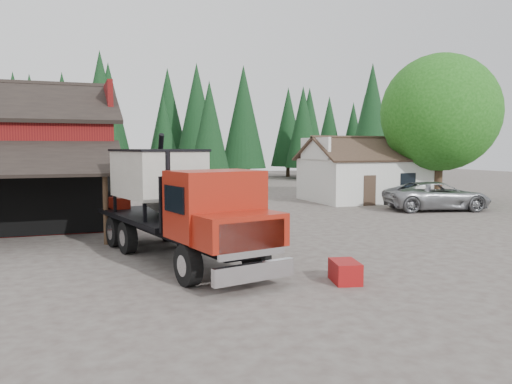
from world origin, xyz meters
name	(u,v)px	position (x,y,z in m)	size (l,w,h in m)	color
ground	(259,244)	(0.00, 0.00, 0.00)	(120.00, 120.00, 0.00)	#4B403A
farmhouse	(364,177)	(13.00, 13.00, 1.67)	(8.60, 6.42, 4.65)	silver
deciduous_tree	(440,117)	(17.01, 9.97, 5.91)	(8.00, 8.00, 10.20)	#382619
conifer_backdrop	(135,180)	(0.00, 42.00, 0.00)	(76.00, 16.00, 16.00)	black
near_pine_b	(210,127)	(6.00, 30.00, 5.89)	(3.96, 3.96, 10.40)	#382619
near_pine_c	(372,118)	(22.00, 26.00, 6.89)	(4.84, 4.84, 12.40)	#382619
near_pine_d	(101,112)	(-4.00, 34.00, 7.39)	(5.28, 5.28, 13.40)	#382619
feed_truck	(177,200)	(-3.50, -1.52, 2.02)	(4.61, 9.90, 4.32)	black
silver_car	(437,196)	(14.00, 6.48, 0.87)	(2.90, 6.28, 1.75)	#95989C
equip_box	(345,272)	(0.35, -6.00, 0.30)	(0.70, 1.10, 0.60)	maroon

